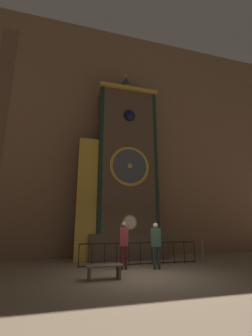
% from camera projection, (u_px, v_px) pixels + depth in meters
% --- Properties ---
extents(ground_plane, '(28.00, 28.00, 0.00)m').
position_uv_depth(ground_plane, '(145.00, 277.00, 7.49)').
color(ground_plane, '#847056').
extents(cathedral_back_wall, '(24.00, 0.32, 14.95)m').
position_uv_depth(cathedral_back_wall, '(112.00, 131.00, 14.29)').
color(cathedral_back_wall, '#846047').
rests_on(cathedral_back_wall, ground_plane).
extents(clock_tower, '(4.66, 1.79, 10.86)m').
position_uv_depth(clock_tower, '(121.00, 171.00, 12.48)').
color(clock_tower, brown).
rests_on(clock_tower, ground_plane).
extents(railing_fence, '(5.32, 0.05, 0.95)m').
position_uv_depth(railing_fence, '(141.00, 252.00, 9.74)').
color(railing_fence, black).
rests_on(railing_fence, ground_plane).
extents(visitor_near, '(0.36, 0.26, 1.80)m').
position_uv_depth(visitor_near, '(124.00, 240.00, 8.95)').
color(visitor_near, '#461518').
rests_on(visitor_near, ground_plane).
extents(visitor_far, '(0.39, 0.31, 1.76)m').
position_uv_depth(visitor_far, '(156.00, 241.00, 8.98)').
color(visitor_far, '#213427').
rests_on(visitor_far, ground_plane).
extents(stanchion_post, '(0.28, 0.28, 1.03)m').
position_uv_depth(stanchion_post, '(203.00, 254.00, 10.69)').
color(stanchion_post, gray).
rests_on(stanchion_post, ground_plane).
extents(visitor_bench, '(1.19, 0.40, 0.44)m').
position_uv_depth(visitor_bench, '(104.00, 269.00, 7.16)').
color(visitor_bench, brown).
rests_on(visitor_bench, ground_plane).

